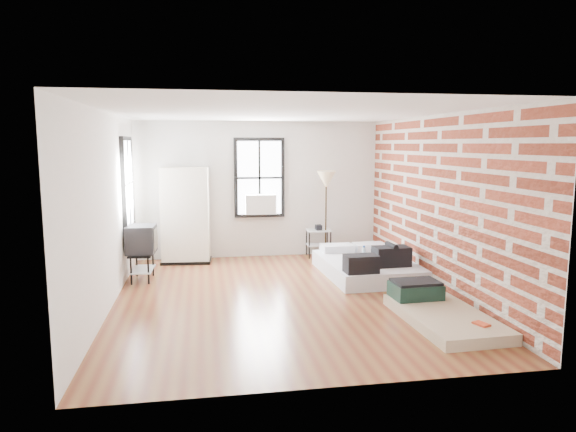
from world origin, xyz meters
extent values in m
plane|color=#602B19|center=(0.00, 0.00, 0.00)|extent=(6.00, 6.00, 0.00)
cube|color=silver|center=(0.00, 3.00, 1.40)|extent=(5.00, 0.01, 2.80)
cube|color=silver|center=(0.00, -3.00, 1.40)|extent=(5.00, 0.01, 2.80)
cube|color=silver|center=(-2.50, 0.00, 1.40)|extent=(0.01, 6.00, 2.80)
cube|color=maroon|center=(2.50, 0.00, 1.40)|extent=(0.02, 6.00, 2.80)
cube|color=white|center=(0.00, 0.00, 2.80)|extent=(5.00, 6.00, 0.01)
cube|color=white|center=(0.00, 2.95, 1.65)|extent=(0.90, 0.02, 1.50)
cube|color=black|center=(-0.48, 2.97, 1.65)|extent=(0.07, 0.08, 1.64)
cube|color=black|center=(0.48, 2.97, 1.65)|extent=(0.07, 0.08, 1.64)
cube|color=black|center=(0.00, 2.97, 2.44)|extent=(0.90, 0.08, 0.07)
cube|color=black|center=(0.00, 2.97, 0.86)|extent=(0.90, 0.08, 0.07)
cube|color=black|center=(0.00, 2.94, 1.65)|extent=(0.04, 0.02, 1.50)
cube|color=black|center=(0.00, 2.94, 1.65)|extent=(0.90, 0.02, 0.04)
cube|color=white|center=(0.00, 2.83, 1.12)|extent=(0.62, 0.30, 0.40)
cube|color=white|center=(-2.45, 1.80, 1.65)|extent=(0.02, 0.90, 1.50)
cube|color=black|center=(-2.47, 1.32, 1.65)|extent=(0.08, 0.07, 1.64)
cube|color=black|center=(-2.47, 2.29, 1.65)|extent=(0.08, 0.07, 1.64)
cube|color=black|center=(-2.47, 1.80, 2.44)|extent=(0.08, 0.90, 0.07)
cube|color=black|center=(-2.47, 1.80, 0.86)|extent=(0.08, 0.90, 0.07)
cube|color=black|center=(-2.44, 1.80, 1.65)|extent=(0.02, 0.04, 1.50)
cube|color=black|center=(-2.44, 1.80, 1.65)|extent=(0.02, 0.90, 0.04)
cube|color=white|center=(1.75, 1.09, 0.14)|extent=(1.63, 2.16, 0.28)
cube|color=white|center=(1.39, 1.90, 0.34)|extent=(0.62, 0.41, 0.13)
cube|color=white|center=(2.05, 1.93, 0.34)|extent=(0.62, 0.41, 0.13)
cube|color=black|center=(1.99, 0.60, 0.44)|extent=(0.62, 0.38, 0.33)
cylinder|color=black|center=(1.99, 0.60, 0.63)|extent=(0.10, 0.39, 0.09)
cube|color=black|center=(1.34, 0.24, 0.42)|extent=(0.54, 0.35, 0.29)
cylinder|color=#BDE0F3|center=(1.64, 1.03, 0.40)|extent=(0.08, 0.08, 0.24)
cylinder|color=#1746A4|center=(1.64, 1.03, 0.54)|extent=(0.04, 0.04, 0.03)
cube|color=tan|center=(1.95, -1.48, 0.07)|extent=(1.04, 1.88, 0.15)
cube|color=black|center=(1.83, -0.80, 0.25)|extent=(0.70, 0.51, 0.21)
cube|color=black|center=(1.83, -0.80, 0.38)|extent=(0.66, 0.47, 0.04)
cube|color=#BA3C1D|center=(2.16, -2.01, 0.16)|extent=(0.19, 0.23, 0.02)
cube|color=black|center=(-1.51, 2.65, 0.03)|extent=(1.00, 0.62, 0.06)
cube|color=#EEE5C8|center=(-1.51, 2.65, 0.98)|extent=(0.95, 0.58, 1.83)
cylinder|color=black|center=(0.97, 2.55, 0.28)|extent=(0.02, 0.02, 0.56)
cylinder|color=black|center=(1.42, 2.54, 0.28)|extent=(0.02, 0.02, 0.56)
cylinder|color=black|center=(0.98, 2.90, 0.28)|extent=(0.02, 0.02, 0.56)
cylinder|color=black|center=(1.43, 2.89, 0.28)|extent=(0.02, 0.02, 0.56)
cube|color=silver|center=(1.20, 2.72, 0.56)|extent=(0.52, 0.42, 0.02)
cube|color=silver|center=(1.20, 2.72, 0.25)|extent=(0.50, 0.40, 0.02)
cube|color=black|center=(1.20, 2.72, 0.62)|extent=(0.13, 0.19, 0.10)
cylinder|color=black|center=(1.34, 2.65, 0.01)|extent=(0.26, 0.26, 0.03)
cylinder|color=black|center=(1.34, 2.65, 0.80)|extent=(0.03, 0.03, 1.55)
cone|color=#D5BA88|center=(1.34, 2.65, 1.62)|extent=(0.38, 0.38, 0.34)
cylinder|color=black|center=(-2.37, 1.12, 0.24)|extent=(0.03, 0.03, 0.47)
cylinder|color=black|center=(-2.09, 1.11, 0.24)|extent=(0.03, 0.03, 0.47)
cylinder|color=black|center=(-2.35, 1.69, 0.24)|extent=(0.03, 0.03, 0.47)
cylinder|color=black|center=(-2.07, 1.67, 0.24)|extent=(0.03, 0.03, 0.47)
cube|color=black|center=(-2.22, 1.40, 0.47)|extent=(0.41, 0.70, 0.03)
cube|color=silver|center=(-2.22, 1.40, 0.19)|extent=(0.39, 0.68, 0.02)
cube|color=black|center=(-2.22, 1.40, 0.72)|extent=(0.50, 0.57, 0.47)
cube|color=black|center=(-1.98, 1.39, 0.72)|extent=(0.04, 0.45, 0.38)
camera|label=1|loc=(-1.17, -7.56, 2.34)|focal=32.00mm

